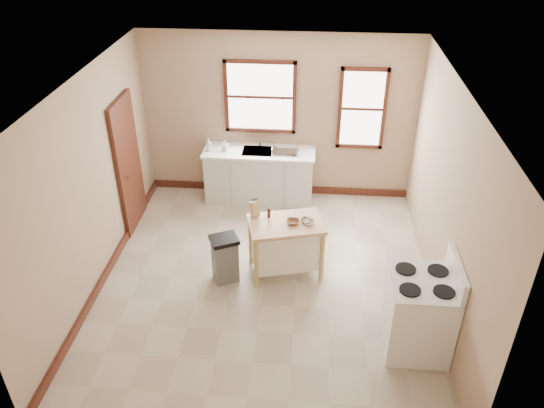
{
  "coord_description": "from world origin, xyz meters",
  "views": [
    {
      "loc": [
        0.58,
        -5.68,
        4.78
      ],
      "look_at": [
        0.07,
        0.4,
        1.01
      ],
      "focal_mm": 35.0,
      "sensor_mm": 36.0,
      "label": 1
    }
  ],
  "objects": [
    {
      "name": "knife_block",
      "position": [
        -0.17,
        0.39,
        0.92
      ],
      "size": [
        0.14,
        0.14,
        0.2
      ],
      "primitive_type": null,
      "rotation": [
        0.0,
        0.0,
        0.58
      ],
      "color": "tan",
      "rests_on": "kitchen_island"
    },
    {
      "name": "ceiling",
      "position": [
        0.0,
        0.0,
        2.8
      ],
      "size": [
        5.0,
        5.0,
        0.0
      ],
      "primitive_type": "plane",
      "rotation": [
        3.14,
        0.0,
        0.0
      ],
      "color": "white",
      "rests_on": "ground"
    },
    {
      "name": "window_main",
      "position": [
        -0.3,
        2.48,
        1.75
      ],
      "size": [
        1.17,
        0.06,
        1.22
      ],
      "primitive_type": null,
      "color": "black",
      "rests_on": "wall_back"
    },
    {
      "name": "sink_counter",
      "position": [
        -0.3,
        2.2,
        0.46
      ],
      "size": [
        1.86,
        0.62,
        0.92
      ],
      "primitive_type": null,
      "color": "beige",
      "rests_on": "ground"
    },
    {
      "name": "gas_stove",
      "position": [
        1.88,
        -1.01,
        0.62
      ],
      "size": [
        0.78,
        0.8,
        1.25
      ],
      "primitive_type": null,
      "color": "white",
      "rests_on": "ground"
    },
    {
      "name": "floor",
      "position": [
        0.0,
        0.0,
        0.0
      ],
      "size": [
        5.0,
        5.0,
        0.0
      ],
      "primitive_type": "plane",
      "color": "#B5A78F",
      "rests_on": "ground"
    },
    {
      "name": "bowl_c",
      "position": [
        0.58,
        0.25,
        0.84
      ],
      "size": [
        0.17,
        0.17,
        0.05
      ],
      "primitive_type": "imported",
      "rotation": [
        0.0,
        0.0,
        -0.1
      ],
      "color": "white",
      "rests_on": "kitchen_island"
    },
    {
      "name": "wall_back",
      "position": [
        0.0,
        2.5,
        1.4
      ],
      "size": [
        4.5,
        0.04,
        2.8
      ],
      "primitive_type": "cube",
      "color": "tan",
      "rests_on": "ground"
    },
    {
      "name": "dish_rack",
      "position": [
        0.14,
        2.17,
        0.97
      ],
      "size": [
        0.53,
        0.47,
        0.11
      ],
      "primitive_type": null,
      "rotation": [
        0.0,
        0.0,
        0.38
      ],
      "color": "silver",
      "rests_on": "sink_counter"
    },
    {
      "name": "kitchen_island",
      "position": [
        0.27,
        0.25,
        0.41
      ],
      "size": [
        1.13,
        0.87,
        0.82
      ],
      "primitive_type": null,
      "rotation": [
        0.0,
        0.0,
        0.25
      ],
      "color": "#EFBE8D",
      "rests_on": "ground"
    },
    {
      "name": "bowl_a",
      "position": [
        0.36,
        0.24,
        0.84
      ],
      "size": [
        0.18,
        0.18,
        0.04
      ],
      "primitive_type": "imported",
      "rotation": [
        0.0,
        0.0,
        -0.0
      ],
      "color": "brown",
      "rests_on": "kitchen_island"
    },
    {
      "name": "baseboard_back",
      "position": [
        0.0,
        2.47,
        0.06
      ],
      "size": [
        4.5,
        0.04,
        0.12
      ],
      "primitive_type": "cube",
      "color": "black",
      "rests_on": "ground"
    },
    {
      "name": "trash_bin",
      "position": [
        -0.54,
        0.0,
        0.35
      ],
      "size": [
        0.45,
        0.43,
        0.7
      ],
      "primitive_type": null,
      "rotation": [
        0.0,
        0.0,
        0.45
      ],
      "color": "slate",
      "rests_on": "ground"
    },
    {
      "name": "bowl_b",
      "position": [
        0.54,
        0.3,
        0.84
      ],
      "size": [
        0.2,
        0.2,
        0.04
      ],
      "primitive_type": "imported",
      "rotation": [
        0.0,
        0.0,
        1.04
      ],
      "color": "brown",
      "rests_on": "kitchen_island"
    },
    {
      "name": "wall_left",
      "position": [
        -2.25,
        0.0,
        1.4
      ],
      "size": [
        0.04,
        5.0,
        2.8
      ],
      "primitive_type": "cube",
      "color": "tan",
      "rests_on": "ground"
    },
    {
      "name": "wall_right",
      "position": [
        2.25,
        0.0,
        1.4
      ],
      "size": [
        0.04,
        5.0,
        2.8
      ],
      "primitive_type": "cube",
      "color": "tan",
      "rests_on": "ground"
    },
    {
      "name": "pepper_grinder",
      "position": [
        0.03,
        0.37,
        0.9
      ],
      "size": [
        0.05,
        0.05,
        0.15
      ],
      "primitive_type": "cylinder",
      "rotation": [
        0.0,
        0.0,
        -0.14
      ],
      "color": "#3E1B10",
      "rests_on": "kitchen_island"
    },
    {
      "name": "window_side",
      "position": [
        1.35,
        2.48,
        1.6
      ],
      "size": [
        0.77,
        0.06,
        1.37
      ],
      "primitive_type": null,
      "color": "black",
      "rests_on": "wall_back"
    },
    {
      "name": "baseboard_left",
      "position": [
        -2.22,
        0.0,
        0.06
      ],
      "size": [
        0.04,
        5.0,
        0.12
      ],
      "primitive_type": "cube",
      "color": "black",
      "rests_on": "ground"
    },
    {
      "name": "faucet",
      "position": [
        -0.3,
        2.38,
        1.03
      ],
      "size": [
        0.03,
        0.03,
        0.22
      ],
      "primitive_type": "cylinder",
      "color": "silver",
      "rests_on": "sink_counter"
    },
    {
      "name": "soap_bottle_a",
      "position": [
        -1.13,
        2.14,
        1.03
      ],
      "size": [
        0.11,
        0.11,
        0.22
      ],
      "primitive_type": "imported",
      "rotation": [
        0.0,
        0.0,
        -0.34
      ],
      "color": "#B2B2B2",
      "rests_on": "sink_counter"
    },
    {
      "name": "soap_bottle_b",
      "position": [
        -0.86,
        2.17,
        1.01
      ],
      "size": [
        0.11,
        0.11,
        0.18
      ],
      "primitive_type": "imported",
      "rotation": [
        0.0,
        0.0,
        -0.38
      ],
      "color": "#B2B2B2",
      "rests_on": "sink_counter"
    },
    {
      "name": "door_left",
      "position": [
        -2.21,
        1.3,
        1.05
      ],
      "size": [
        0.06,
        0.9,
        2.1
      ],
      "primitive_type": "cube",
      "color": "black",
      "rests_on": "ground"
    }
  ]
}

